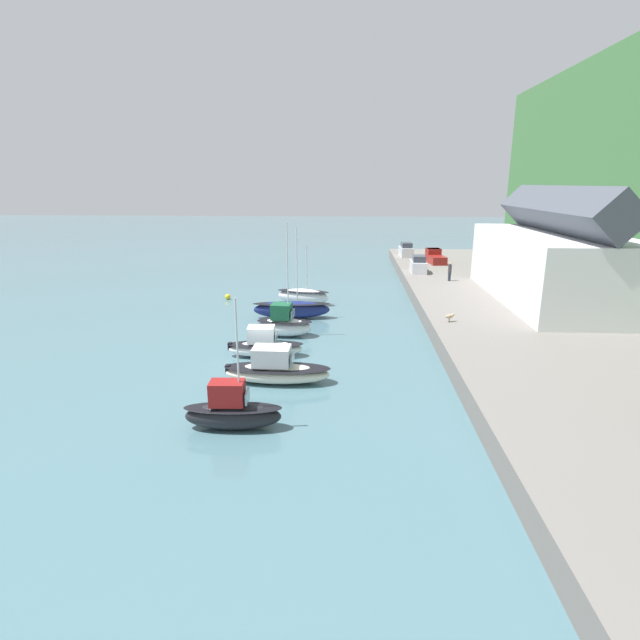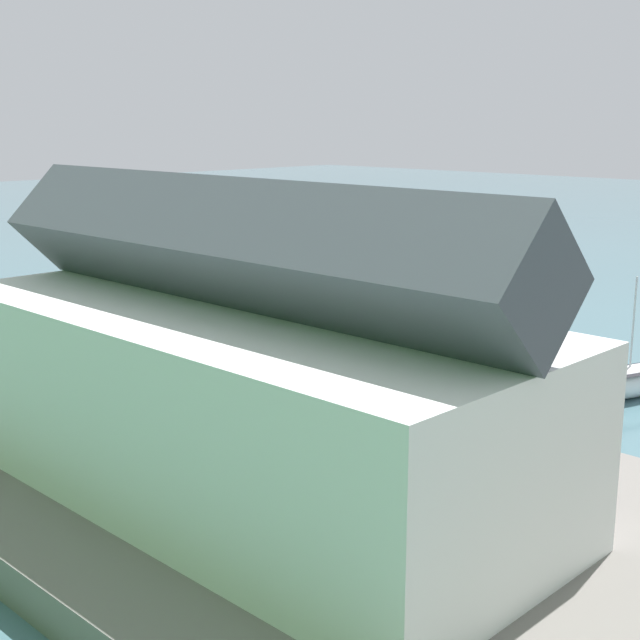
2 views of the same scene
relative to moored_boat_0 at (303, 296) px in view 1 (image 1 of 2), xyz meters
The scene contains 15 objects.
ground_plane 17.22m from the moored_boat_0, ahead, with size 320.00×320.00×0.00m, color #476B75.
quay_promenade 27.81m from the moored_boat_0, 51.92° to the left, with size 105.09×20.69×1.46m.
harbor_clubhouse 24.71m from the moored_boat_0, 83.64° to the left, with size 22.76×9.82×10.73m.
moored_boat_0 is the anchor object (origin of this frame).
moored_boat_1 5.68m from the moored_boat_0, ahead, with size 2.25×7.45×8.59m.
moored_boat_2 11.30m from the moored_boat_0, ahead, with size 2.46×4.79×9.42m.
moored_boat_3 16.53m from the moored_boat_0, ahead, with size 2.23×5.72×2.29m.
moored_boat_4 21.36m from the moored_boat_0, ahead, with size 2.34×6.92×2.36m.
moored_boat_5 27.78m from the moored_boat_0, ahead, with size 1.81×5.20×7.02m.
parked_car_0 29.62m from the moored_boat_0, 152.96° to the left, with size 4.27×1.98×2.16m.
parked_car_2 18.23m from the moored_boat_0, 132.00° to the left, with size 4.24×1.90×2.16m.
pickup_truck_0 26.41m from the moored_boat_0, 140.18° to the left, with size 4.91×2.46×1.90m.
person_on_quay 17.75m from the moored_boat_0, 111.91° to the left, with size 0.40×0.40×2.14m.
dog_on_quay 17.32m from the moored_boat_0, 49.25° to the left, with size 0.67×0.84×0.68m.
mooring_buoy_1 8.75m from the moored_boat_0, 102.04° to the right, with size 0.60×0.60×0.60m.
Camera 1 is at (33.98, 6.14, 12.43)m, focal length 28.00 mm.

